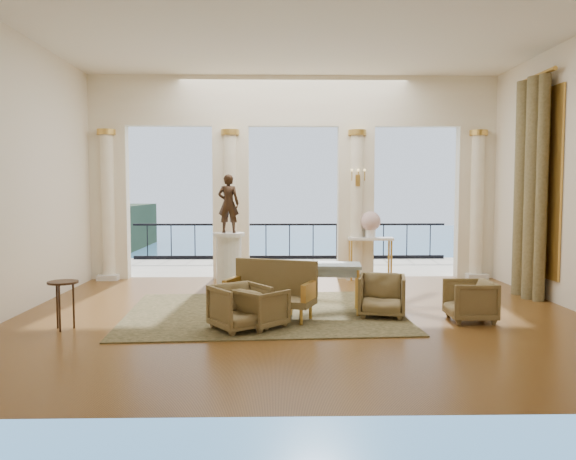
{
  "coord_description": "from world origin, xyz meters",
  "views": [
    {
      "loc": [
        -0.4,
        -8.77,
        1.97
      ],
      "look_at": [
        -0.19,
        0.6,
        1.31
      ],
      "focal_mm": 35.0,
      "sensor_mm": 36.0,
      "label": 1
    }
  ],
  "objects_px": {
    "armchair_a": "(240,305)",
    "pedestal": "(229,265)",
    "armchair_b": "(382,293)",
    "statue": "(228,204)",
    "settee": "(272,290)",
    "armchair_c": "(470,299)",
    "armchair_d": "(261,306)",
    "side_table": "(63,288)",
    "game_table": "(324,269)",
    "console_table": "(370,245)"
  },
  "relations": [
    {
      "from": "armchair_a",
      "to": "pedestal",
      "type": "bearing_deg",
      "value": 64.17
    },
    {
      "from": "armchair_b",
      "to": "statue",
      "type": "relative_size",
      "value": 0.66
    },
    {
      "from": "armchair_b",
      "to": "settee",
      "type": "bearing_deg",
      "value": -164.94
    },
    {
      "from": "armchair_c",
      "to": "armchair_d",
      "type": "xyz_separation_m",
      "value": [
        -3.15,
        -0.37,
        -0.02
      ]
    },
    {
      "from": "statue",
      "to": "side_table",
      "type": "bearing_deg",
      "value": 59.74
    },
    {
      "from": "armchair_a",
      "to": "pedestal",
      "type": "distance_m",
      "value": 2.78
    },
    {
      "from": "armchair_b",
      "to": "armchair_c",
      "type": "height_order",
      "value": "armchair_b"
    },
    {
      "from": "armchair_a",
      "to": "armchair_b",
      "type": "distance_m",
      "value": 2.32
    },
    {
      "from": "settee",
      "to": "side_table",
      "type": "height_order",
      "value": "settee"
    },
    {
      "from": "armchair_a",
      "to": "statue",
      "type": "bearing_deg",
      "value": 64.17
    },
    {
      "from": "armchair_d",
      "to": "side_table",
      "type": "height_order",
      "value": "side_table"
    },
    {
      "from": "armchair_b",
      "to": "armchair_c",
      "type": "bearing_deg",
      "value": -2.56
    },
    {
      "from": "armchair_b",
      "to": "armchair_d",
      "type": "relative_size",
      "value": 1.14
    },
    {
      "from": "armchair_c",
      "to": "statue",
      "type": "distance_m",
      "value": 4.65
    },
    {
      "from": "armchair_c",
      "to": "side_table",
      "type": "xyz_separation_m",
      "value": [
        -5.95,
        -0.4,
        0.25
      ]
    },
    {
      "from": "pedestal",
      "to": "settee",
      "type": "bearing_deg",
      "value": -67.51
    },
    {
      "from": "game_table",
      "to": "console_table",
      "type": "height_order",
      "value": "console_table"
    },
    {
      "from": "pedestal",
      "to": "console_table",
      "type": "distance_m",
      "value": 3.47
    },
    {
      "from": "armchair_a",
      "to": "settee",
      "type": "bearing_deg",
      "value": 24.61
    },
    {
      "from": "armchair_b",
      "to": "console_table",
      "type": "bearing_deg",
      "value": 95.07
    },
    {
      "from": "pedestal",
      "to": "armchair_b",
      "type": "bearing_deg",
      "value": -36.85
    },
    {
      "from": "game_table",
      "to": "armchair_a",
      "type": "bearing_deg",
      "value": -133.82
    },
    {
      "from": "game_table",
      "to": "pedestal",
      "type": "relative_size",
      "value": 1.03
    },
    {
      "from": "statue",
      "to": "side_table",
      "type": "xyz_separation_m",
      "value": [
        -2.13,
        -2.64,
        -1.14
      ]
    },
    {
      "from": "game_table",
      "to": "side_table",
      "type": "relative_size",
      "value": 1.76
    },
    {
      "from": "armchair_b",
      "to": "side_table",
      "type": "bearing_deg",
      "value": -159.28
    },
    {
      "from": "armchair_d",
      "to": "pedestal",
      "type": "height_order",
      "value": "pedestal"
    },
    {
      "from": "armchair_a",
      "to": "armchair_b",
      "type": "height_order",
      "value": "armchair_b"
    },
    {
      "from": "armchair_b",
      "to": "armchair_c",
      "type": "xyz_separation_m",
      "value": [
        1.28,
        -0.33,
        -0.02
      ]
    },
    {
      "from": "pedestal",
      "to": "console_table",
      "type": "height_order",
      "value": "pedestal"
    },
    {
      "from": "settee",
      "to": "armchair_d",
      "type": "bearing_deg",
      "value": -83.05
    },
    {
      "from": "side_table",
      "to": "console_table",
      "type": "bearing_deg",
      "value": 40.66
    },
    {
      "from": "armchair_a",
      "to": "pedestal",
      "type": "xyz_separation_m",
      "value": [
        -0.38,
        2.74,
        0.21
      ]
    },
    {
      "from": "game_table",
      "to": "statue",
      "type": "bearing_deg",
      "value": 141.12
    },
    {
      "from": "armchair_d",
      "to": "armchair_c",
      "type": "bearing_deg",
      "value": -128.57
    },
    {
      "from": "pedestal",
      "to": "side_table",
      "type": "distance_m",
      "value": 3.39
    },
    {
      "from": "settee",
      "to": "game_table",
      "type": "distance_m",
      "value": 0.96
    },
    {
      "from": "game_table",
      "to": "armchair_d",
      "type": "bearing_deg",
      "value": -129.89
    },
    {
      "from": "settee",
      "to": "statue",
      "type": "height_order",
      "value": "statue"
    },
    {
      "from": "statue",
      "to": "side_table",
      "type": "distance_m",
      "value": 3.58
    },
    {
      "from": "armchair_d",
      "to": "armchair_b",
      "type": "bearing_deg",
      "value": -114.83
    },
    {
      "from": "armchair_c",
      "to": "game_table",
      "type": "relative_size",
      "value": 0.56
    },
    {
      "from": "armchair_c",
      "to": "pedestal",
      "type": "bearing_deg",
      "value": -119.52
    },
    {
      "from": "armchair_a",
      "to": "armchair_b",
      "type": "relative_size",
      "value": 0.99
    },
    {
      "from": "game_table",
      "to": "console_table",
      "type": "bearing_deg",
      "value": 74.03
    },
    {
      "from": "statue",
      "to": "console_table",
      "type": "xyz_separation_m",
      "value": [
        2.99,
        1.75,
        -0.95
      ]
    },
    {
      "from": "armchair_d",
      "to": "game_table",
      "type": "height_order",
      "value": "game_table"
    },
    {
      "from": "pedestal",
      "to": "armchair_c",
      "type": "bearing_deg",
      "value": -30.34
    },
    {
      "from": "game_table",
      "to": "settee",
      "type": "bearing_deg",
      "value": -150.1
    },
    {
      "from": "armchair_b",
      "to": "settee",
      "type": "xyz_separation_m",
      "value": [
        -1.72,
        -0.1,
        0.08
      ]
    }
  ]
}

